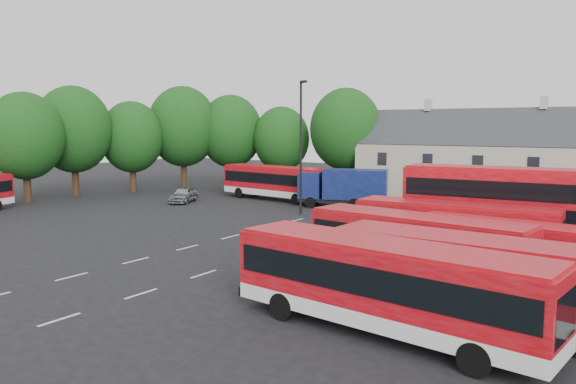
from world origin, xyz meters
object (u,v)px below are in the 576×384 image
bus_dd_south (507,203)px  box_truck (344,186)px  bus_row_a (386,280)px  silver_car (184,195)px  lamppost (301,144)px

bus_dd_south → box_truck: bearing=145.0°
bus_row_a → silver_car: 37.03m
bus_dd_south → box_truck: (-16.34, 9.92, -0.85)m
bus_row_a → lamppost: size_ratio=1.08×
box_truck → lamppost: (-0.99, -5.66, 3.93)m
bus_dd_south → lamppost: bearing=162.5°
bus_dd_south → silver_car: (-30.64, 4.03, -2.04)m
box_truck → lamppost: lamppost is taller
box_truck → bus_dd_south: bearing=-51.8°
box_truck → silver_car: box_truck is taller
bus_row_a → box_truck: (-16.23, 26.81, -0.05)m
bus_row_a → bus_dd_south: bearing=95.8°
box_truck → lamppost: 6.96m
silver_car → box_truck: bearing=-1.4°
bus_row_a → bus_dd_south: (0.11, 16.89, 0.80)m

